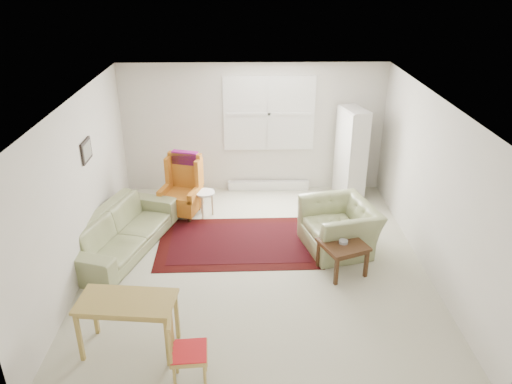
{
  "coord_description": "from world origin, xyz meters",
  "views": [
    {
      "loc": [
        -0.15,
        -6.41,
        4.18
      ],
      "look_at": [
        0.0,
        0.3,
        1.05
      ],
      "focal_mm": 35.0,
      "sensor_mm": 36.0,
      "label": 1
    }
  ],
  "objects_px": {
    "stool": "(205,204)",
    "desk": "(129,325)",
    "sofa": "(121,224)",
    "wingback_chair": "(180,186)",
    "cabinet": "(351,154)",
    "coffee_table": "(342,257)",
    "desk_chair": "(189,351)",
    "armchair": "(339,223)"
  },
  "relations": [
    {
      "from": "desk",
      "to": "desk_chair",
      "type": "xyz_separation_m",
      "value": [
        0.75,
        -0.55,
        0.09
      ]
    },
    {
      "from": "desk",
      "to": "sofa",
      "type": "bearing_deg",
      "value": 104.63
    },
    {
      "from": "sofa",
      "to": "desk",
      "type": "height_order",
      "value": "sofa"
    },
    {
      "from": "sofa",
      "to": "desk",
      "type": "relative_size",
      "value": 2.05
    },
    {
      "from": "armchair",
      "to": "desk",
      "type": "bearing_deg",
      "value": -66.14
    },
    {
      "from": "desk",
      "to": "desk_chair",
      "type": "relative_size",
      "value": 1.24
    },
    {
      "from": "sofa",
      "to": "coffee_table",
      "type": "xyz_separation_m",
      "value": [
        3.35,
        -0.7,
        -0.21
      ]
    },
    {
      "from": "wingback_chair",
      "to": "coffee_table",
      "type": "xyz_separation_m",
      "value": [
        2.55,
        -1.89,
        -0.31
      ]
    },
    {
      "from": "stool",
      "to": "cabinet",
      "type": "distance_m",
      "value": 2.89
    },
    {
      "from": "wingback_chair",
      "to": "cabinet",
      "type": "bearing_deg",
      "value": 28.49
    },
    {
      "from": "wingback_chair",
      "to": "coffee_table",
      "type": "distance_m",
      "value": 3.19
    },
    {
      "from": "armchair",
      "to": "sofa",
      "type": "bearing_deg",
      "value": -104.67
    },
    {
      "from": "armchair",
      "to": "coffee_table",
      "type": "height_order",
      "value": "armchair"
    },
    {
      "from": "stool",
      "to": "desk",
      "type": "relative_size",
      "value": 0.43
    },
    {
      "from": "desk_chair",
      "to": "armchair",
      "type": "bearing_deg",
      "value": -40.8
    },
    {
      "from": "armchair",
      "to": "coffee_table",
      "type": "xyz_separation_m",
      "value": [
        -0.07,
        -0.68,
        -0.2
      ]
    },
    {
      "from": "coffee_table",
      "to": "cabinet",
      "type": "xyz_separation_m",
      "value": [
        0.59,
        2.6,
        0.63
      ]
    },
    {
      "from": "desk",
      "to": "cabinet",
      "type": "bearing_deg",
      "value": 51.1
    },
    {
      "from": "stool",
      "to": "desk_chair",
      "type": "height_order",
      "value": "desk_chair"
    },
    {
      "from": "sofa",
      "to": "cabinet",
      "type": "xyz_separation_m",
      "value": [
        3.94,
        1.91,
        0.42
      ]
    },
    {
      "from": "armchair",
      "to": "desk_chair",
      "type": "xyz_separation_m",
      "value": [
        -2.08,
        -2.78,
        -0.0
      ]
    },
    {
      "from": "wingback_chair",
      "to": "sofa",
      "type": "bearing_deg",
      "value": -107.89
    },
    {
      "from": "armchair",
      "to": "wingback_chair",
      "type": "height_order",
      "value": "wingback_chair"
    },
    {
      "from": "wingback_chair",
      "to": "desk",
      "type": "distance_m",
      "value": 3.45
    },
    {
      "from": "sofa",
      "to": "desk",
      "type": "bearing_deg",
      "value": -147.75
    },
    {
      "from": "coffee_table",
      "to": "stool",
      "type": "xyz_separation_m",
      "value": [
        -2.12,
        1.83,
        -0.01
      ]
    },
    {
      "from": "desk",
      "to": "wingback_chair",
      "type": "bearing_deg",
      "value": 86.57
    },
    {
      "from": "armchair",
      "to": "stool",
      "type": "bearing_deg",
      "value": -132.14
    },
    {
      "from": "desk",
      "to": "stool",
      "type": "bearing_deg",
      "value": 79.31
    },
    {
      "from": "desk",
      "to": "armchair",
      "type": "bearing_deg",
      "value": 38.27
    },
    {
      "from": "coffee_table",
      "to": "desk_chair",
      "type": "xyz_separation_m",
      "value": [
        -2.01,
        -2.1,
        0.2
      ]
    },
    {
      "from": "cabinet",
      "to": "desk",
      "type": "distance_m",
      "value": 5.36
    },
    {
      "from": "wingback_chair",
      "to": "stool",
      "type": "bearing_deg",
      "value": 8.15
    },
    {
      "from": "desk_chair",
      "to": "cabinet",
      "type": "bearing_deg",
      "value": -32.98
    },
    {
      "from": "sofa",
      "to": "cabinet",
      "type": "bearing_deg",
      "value": -46.53
    },
    {
      "from": "coffee_table",
      "to": "stool",
      "type": "distance_m",
      "value": 2.8
    },
    {
      "from": "wingback_chair",
      "to": "desk_chair",
      "type": "bearing_deg",
      "value": -66.53
    },
    {
      "from": "armchair",
      "to": "desk",
      "type": "relative_size",
      "value": 1.04
    },
    {
      "from": "desk",
      "to": "coffee_table",
      "type": "bearing_deg",
      "value": 29.31
    },
    {
      "from": "desk_chair",
      "to": "wingback_chair",
      "type": "bearing_deg",
      "value": 3.74
    },
    {
      "from": "armchair",
      "to": "cabinet",
      "type": "xyz_separation_m",
      "value": [
        0.52,
        1.92,
        0.42
      ]
    },
    {
      "from": "cabinet",
      "to": "desk",
      "type": "height_order",
      "value": "cabinet"
    }
  ]
}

